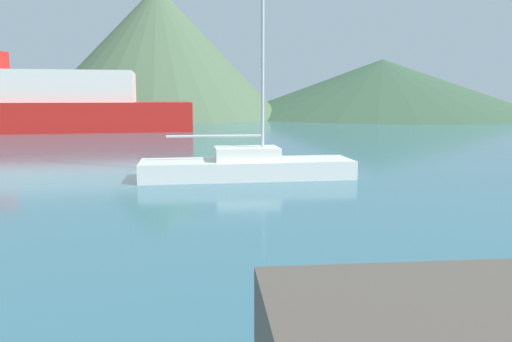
{
  "coord_description": "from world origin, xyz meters",
  "views": [
    {
      "loc": [
        -4.51,
        2.57,
        3.01
      ],
      "look_at": [
        -0.55,
        14.0,
        1.2
      ],
      "focal_mm": 35.0,
      "sensor_mm": 36.0,
      "label": 1
    }
  ],
  "objects": [
    {
      "name": "hill_east",
      "position": [
        5.86,
        73.51,
        8.96
      ],
      "size": [
        34.49,
        34.49,
        17.91
      ],
      "color": "#4C6647",
      "rests_on": "ground_plane"
    },
    {
      "name": "hill_far_east",
      "position": [
        38.88,
        69.09,
        4.29
      ],
      "size": [
        47.09,
        47.09,
        8.58
      ],
      "color": "#38563D",
      "rests_on": "ground_plane"
    },
    {
      "name": "sailboat_inner",
      "position": [
        1.2,
        20.06,
        0.47
      ],
      "size": [
        8.11,
        3.62,
        10.75
      ],
      "rotation": [
        0.0,
        0.0,
        -0.19
      ],
      "color": "white",
      "rests_on": "ground_plane"
    }
  ]
}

